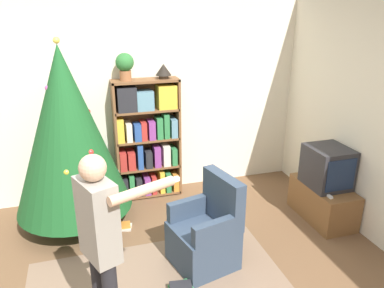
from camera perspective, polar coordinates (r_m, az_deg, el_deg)
wall_back at (r=4.94m, az=-10.27°, el=6.68°), size 8.00×0.10×2.60m
bookshelf at (r=4.91m, az=-6.83°, el=0.75°), size 0.84×0.28×1.59m
tv_stand at (r=4.83m, az=19.27°, el=-8.29°), size 0.44×0.84×0.44m
television at (r=4.63m, az=19.94°, el=-3.31°), size 0.44×0.49×0.48m
game_remote at (r=4.47m, az=20.09°, el=-7.41°), size 0.04×0.12×0.02m
christmas_tree at (r=4.32m, az=-18.46°, el=1.85°), size 1.30×1.30×2.15m
armchair at (r=3.79m, az=2.21°, el=-13.61°), size 0.69×0.68×0.92m
standing_person at (r=2.74m, az=-13.66°, el=-14.01°), size 0.72×0.44×1.56m
potted_plant at (r=4.65m, az=-10.20°, el=11.82°), size 0.22×0.22×0.33m
table_lamp at (r=4.74m, az=-4.37°, el=11.15°), size 0.20×0.20×0.18m
book_pile_near_tree at (r=4.53m, az=-10.54°, el=-12.24°), size 0.23×0.19×0.05m
book_pile_by_chair at (r=3.62m, az=-1.77°, el=-21.10°), size 0.22×0.18×0.09m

